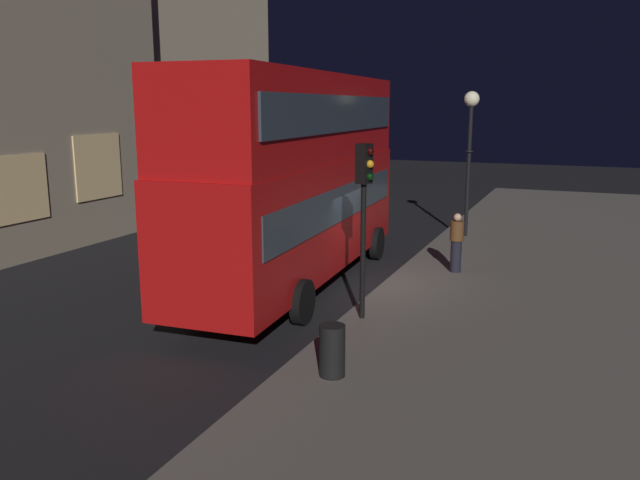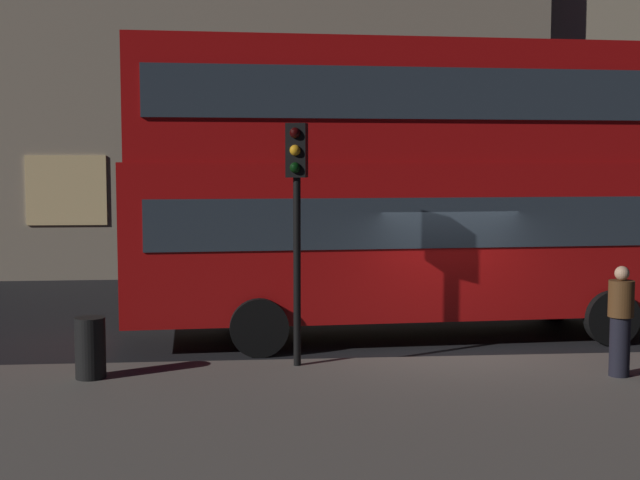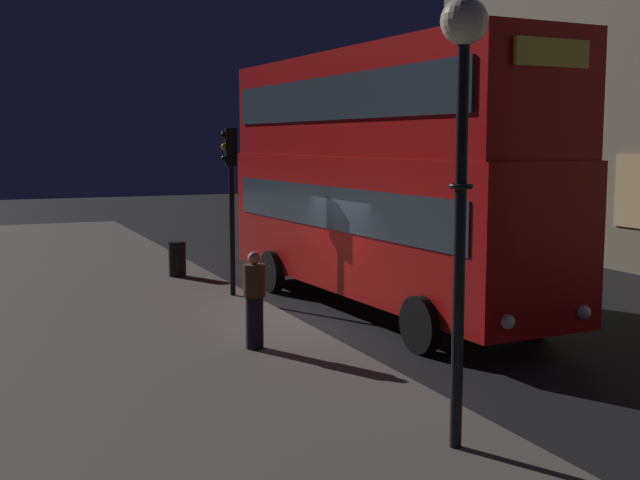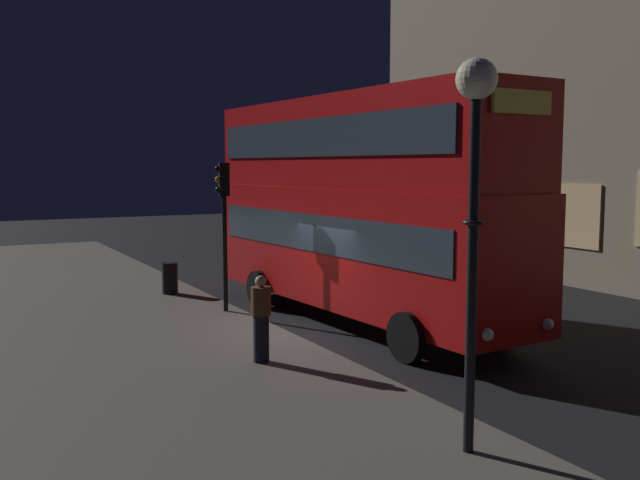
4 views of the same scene
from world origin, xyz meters
TOP-DOWN VIEW (x-y plane):
  - ground_plane at (0.00, 0.00)m, footprint 80.00×80.00m
  - sidewalk_slab at (0.00, -4.42)m, footprint 44.00×7.52m
  - double_decker_bus at (-0.58, 1.54)m, footprint 10.83×3.23m
  - traffic_light_near_kerb at (-2.83, -1.11)m, footprint 0.37×0.39m
  - street_lamp at (7.31, -1.56)m, footprint 0.53×0.53m
  - pedestrian at (2.03, -2.23)m, footprint 0.38×0.38m
  - litter_bin at (-5.99, -1.64)m, footprint 0.46×0.46m

SIDE VIEW (x-z plane):
  - ground_plane at x=0.00m, z-range 0.00..0.00m
  - sidewalk_slab at x=0.00m, z-range 0.00..0.12m
  - litter_bin at x=-5.99m, z-range 0.12..1.05m
  - pedestrian at x=2.03m, z-range 0.14..1.83m
  - traffic_light_near_kerb at x=-2.83m, z-range 0.97..4.84m
  - double_decker_bus at x=-0.58m, z-range 0.33..5.89m
  - street_lamp at x=7.31m, z-range 1.46..6.61m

